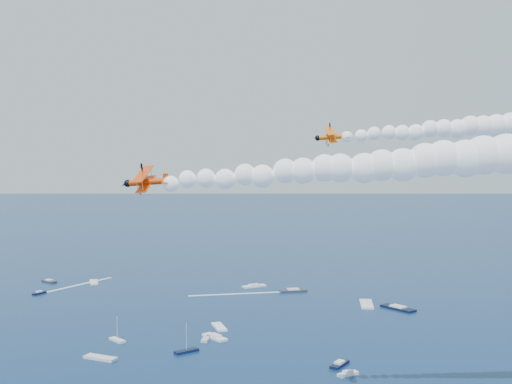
{
  "coord_description": "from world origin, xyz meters",
  "views": [
    {
      "loc": [
        6.68,
        -80.27,
        54.83
      ],
      "look_at": [
        -1.87,
        21.35,
        49.49
      ],
      "focal_mm": 43.47,
      "sensor_mm": 36.0,
      "label": 1
    }
  ],
  "objects": [
    {
      "name": "smoke_trail_trail",
      "position": [
        12.55,
        2.52,
        53.87
      ],
      "size": [
        55.06,
        5.78,
        9.83
      ],
      "primitive_type": null,
      "rotation": [
        0.0,
        0.0,
        3.14
      ],
      "color": "white"
    },
    {
      "name": "spectator_boats",
      "position": [
        -5.99,
        117.3,
        0.35
      ],
      "size": [
        218.62,
        168.27,
        0.7
      ],
      "color": "#2B2F3A",
      "rests_on": "ground"
    },
    {
      "name": "smoke_trail_lead",
      "position": [
        39.03,
        42.37,
        61.29
      ],
      "size": [
        55.49,
        13.98,
        9.83
      ],
      "primitive_type": null,
      "rotation": [
        0.0,
        0.0,
        3.22
      ],
      "color": "white"
    },
    {
      "name": "boat_wakes",
      "position": [
        -57.94,
        174.81,
        0.03
      ],
      "size": [
        97.69,
        36.95,
        0.04
      ],
      "color": "white",
      "rests_on": "ground"
    },
    {
      "name": "biplane_trail",
      "position": [
        -15.15,
        2.56,
        51.78
      ],
      "size": [
        6.74,
        8.06,
        6.63
      ],
      "primitive_type": null,
      "rotation": [
        -0.3,
        0.07,
        3.14
      ],
      "color": "#E93D04"
    },
    {
      "name": "biplane_lead",
      "position": [
        11.42,
        40.15,
        59.2
      ],
      "size": [
        7.56,
        8.92,
        6.74
      ],
      "primitive_type": null,
      "rotation": [
        -0.26,
        0.07,
        3.22
      ],
      "color": "#FF6305"
    }
  ]
}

